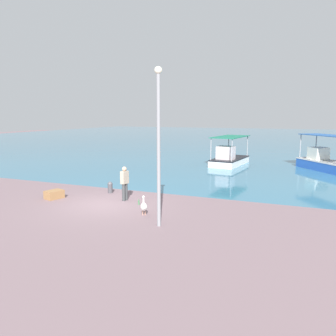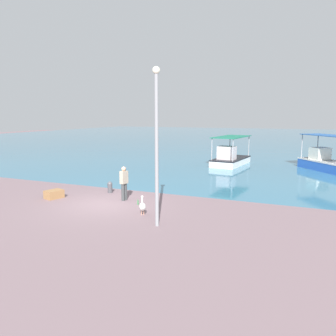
{
  "view_description": "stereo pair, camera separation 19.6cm",
  "coord_description": "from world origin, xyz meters",
  "px_view_note": "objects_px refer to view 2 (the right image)",
  "views": [
    {
      "loc": [
        8.38,
        -12.82,
        4.18
      ],
      "look_at": [
        1.25,
        4.81,
        1.09
      ],
      "focal_mm": 35.0,
      "sensor_mm": 36.0,
      "label": 1
    },
    {
      "loc": [
        8.56,
        -12.75,
        4.18
      ],
      "look_at": [
        1.25,
        4.81,
        1.09
      ],
      "focal_mm": 35.0,
      "sensor_mm": 36.0,
      "label": 2
    }
  ],
  "objects_px": {
    "fishing_boat_far_right": "(329,163)",
    "fisherman_standing": "(124,182)",
    "fishing_boat_far_left": "(230,158)",
    "pelican": "(142,206)",
    "lamp_post": "(157,139)",
    "mooring_bollard": "(110,187)",
    "cargo_crate": "(54,194)",
    "glass_bottle": "(138,202)"
  },
  "relations": [
    {
      "from": "fishing_boat_far_right",
      "to": "lamp_post",
      "type": "height_order",
      "value": "lamp_post"
    },
    {
      "from": "pelican",
      "to": "cargo_crate",
      "type": "relative_size",
      "value": 0.96
    },
    {
      "from": "pelican",
      "to": "lamp_post",
      "type": "bearing_deg",
      "value": -41.97
    },
    {
      "from": "fishing_boat_far_left",
      "to": "glass_bottle",
      "type": "xyz_separation_m",
      "value": [
        -1.4,
        -13.91,
        -0.48
      ]
    },
    {
      "from": "glass_bottle",
      "to": "fisherman_standing",
      "type": "bearing_deg",
      "value": 156.22
    },
    {
      "from": "fishing_boat_far_left",
      "to": "cargo_crate",
      "type": "bearing_deg",
      "value": -112.18
    },
    {
      "from": "fisherman_standing",
      "to": "glass_bottle",
      "type": "height_order",
      "value": "fisherman_standing"
    },
    {
      "from": "cargo_crate",
      "to": "fishing_boat_far_left",
      "type": "bearing_deg",
      "value": 67.82
    },
    {
      "from": "fishing_boat_far_left",
      "to": "lamp_post",
      "type": "bearing_deg",
      "value": -87.66
    },
    {
      "from": "mooring_bollard",
      "to": "fisherman_standing",
      "type": "xyz_separation_m",
      "value": [
        1.53,
        -1.1,
        0.58
      ]
    },
    {
      "from": "fishing_boat_far_right",
      "to": "mooring_bollard",
      "type": "relative_size",
      "value": 8.59
    },
    {
      "from": "pelican",
      "to": "glass_bottle",
      "type": "xyz_separation_m",
      "value": [
        -0.92,
        1.34,
        -0.27
      ]
    },
    {
      "from": "cargo_crate",
      "to": "glass_bottle",
      "type": "bearing_deg",
      "value": 7.1
    },
    {
      "from": "pelican",
      "to": "mooring_bollard",
      "type": "xyz_separation_m",
      "value": [
        -3.44,
        2.87,
        -0.05
      ]
    },
    {
      "from": "fishing_boat_far_left",
      "to": "cargo_crate",
      "type": "height_order",
      "value": "fishing_boat_far_left"
    },
    {
      "from": "fishing_boat_far_right",
      "to": "fishing_boat_far_left",
      "type": "distance_m",
      "value": 7.48
    },
    {
      "from": "lamp_post",
      "to": "fisherman_standing",
      "type": "bearing_deg",
      "value": 137.46
    },
    {
      "from": "fishing_boat_far_right",
      "to": "fisherman_standing",
      "type": "height_order",
      "value": "fishing_boat_far_right"
    },
    {
      "from": "pelican",
      "to": "glass_bottle",
      "type": "height_order",
      "value": "pelican"
    },
    {
      "from": "fishing_boat_far_left",
      "to": "mooring_bollard",
      "type": "height_order",
      "value": "fishing_boat_far_left"
    },
    {
      "from": "glass_bottle",
      "to": "cargo_crate",
      "type": "bearing_deg",
      "value": -172.9
    },
    {
      "from": "fishing_boat_far_right",
      "to": "pelican",
      "type": "xyz_separation_m",
      "value": [
        -7.96,
        -15.23,
        -0.26
      ]
    },
    {
      "from": "lamp_post",
      "to": "glass_bottle",
      "type": "relative_size",
      "value": 21.76
    },
    {
      "from": "fisherman_standing",
      "to": "glass_bottle",
      "type": "relative_size",
      "value": 6.26
    },
    {
      "from": "fishing_boat_far_right",
      "to": "fishing_boat_far_left",
      "type": "bearing_deg",
      "value": 179.81
    },
    {
      "from": "glass_bottle",
      "to": "fishing_boat_far_left",
      "type": "bearing_deg",
      "value": 84.25
    },
    {
      "from": "fishing_boat_far_right",
      "to": "glass_bottle",
      "type": "xyz_separation_m",
      "value": [
        -8.88,
        -13.89,
        -0.53
      ]
    },
    {
      "from": "pelican",
      "to": "mooring_bollard",
      "type": "height_order",
      "value": "pelican"
    },
    {
      "from": "fishing_boat_far_left",
      "to": "lamp_post",
      "type": "relative_size",
      "value": 0.86
    },
    {
      "from": "fisherman_standing",
      "to": "lamp_post",
      "type": "bearing_deg",
      "value": -42.54
    },
    {
      "from": "pelican",
      "to": "fishing_boat_far_left",
      "type": "bearing_deg",
      "value": 88.21
    },
    {
      "from": "mooring_bollard",
      "to": "glass_bottle",
      "type": "distance_m",
      "value": 2.95
    },
    {
      "from": "fishing_boat_far_left",
      "to": "cargo_crate",
      "type": "distance_m",
      "value": 15.64
    },
    {
      "from": "fishing_boat_far_right",
      "to": "fishing_boat_far_left",
      "type": "xyz_separation_m",
      "value": [
        -7.48,
        0.03,
        -0.05
      ]
    },
    {
      "from": "fishing_boat_far_left",
      "to": "fisherman_standing",
      "type": "relative_size",
      "value": 2.98
    },
    {
      "from": "fishing_boat_far_right",
      "to": "cargo_crate",
      "type": "height_order",
      "value": "fishing_boat_far_right"
    },
    {
      "from": "fishing_boat_far_left",
      "to": "pelican",
      "type": "relative_size",
      "value": 6.3
    },
    {
      "from": "lamp_post",
      "to": "mooring_bollard",
      "type": "distance_m",
      "value": 6.71
    },
    {
      "from": "pelican",
      "to": "cargo_crate",
      "type": "xyz_separation_m",
      "value": [
        -5.43,
        0.78,
        -0.17
      ]
    },
    {
      "from": "mooring_bollard",
      "to": "fisherman_standing",
      "type": "height_order",
      "value": "fisherman_standing"
    },
    {
      "from": "pelican",
      "to": "fisherman_standing",
      "type": "distance_m",
      "value": 2.66
    },
    {
      "from": "fishing_boat_far_right",
      "to": "fishing_boat_far_left",
      "type": "height_order",
      "value": "fishing_boat_far_right"
    }
  ]
}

